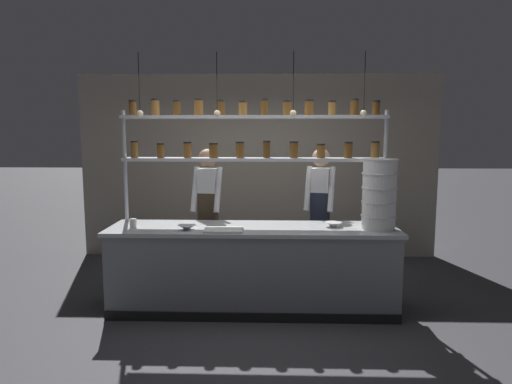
% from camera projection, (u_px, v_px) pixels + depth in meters
% --- Properties ---
extents(ground_plane, '(40.00, 40.00, 0.00)m').
position_uv_depth(ground_plane, '(253.00, 308.00, 5.05)').
color(ground_plane, '#3D3D42').
extents(back_wall, '(5.51, 0.12, 2.81)m').
position_uv_depth(back_wall, '(258.00, 167.00, 7.10)').
color(back_wall, '#9E9384').
rests_on(back_wall, ground_plane).
extents(prep_counter, '(3.11, 0.76, 0.92)m').
position_uv_depth(prep_counter, '(253.00, 268.00, 4.98)').
color(prep_counter, gray).
rests_on(prep_counter, ground_plane).
extents(spice_shelf_unit, '(3.00, 0.28, 2.31)m').
position_uv_depth(spice_shelf_unit, '(254.00, 141.00, 5.13)').
color(spice_shelf_unit, '#B7BABF').
rests_on(spice_shelf_unit, ground_plane).
extents(chef_left, '(0.39, 0.32, 1.74)m').
position_uv_depth(chef_left, '(208.00, 208.00, 5.63)').
color(chef_left, black).
rests_on(chef_left, ground_plane).
extents(chef_center, '(0.41, 0.35, 1.74)m').
position_uv_depth(chef_center, '(320.00, 207.00, 5.68)').
color(chef_center, black).
rests_on(chef_center, ground_plane).
extents(container_stack, '(0.37, 0.37, 0.74)m').
position_uv_depth(container_stack, '(379.00, 194.00, 4.78)').
color(container_stack, white).
rests_on(container_stack, prep_counter).
extents(cutting_board, '(0.40, 0.26, 0.02)m').
position_uv_depth(cutting_board, '(224.00, 230.00, 4.71)').
color(cutting_board, silver).
rests_on(cutting_board, prep_counter).
extents(prep_bowl_near_left, '(0.19, 0.19, 0.05)m').
position_uv_depth(prep_bowl_near_left, '(187.00, 227.00, 4.78)').
color(prep_bowl_near_left, silver).
rests_on(prep_bowl_near_left, prep_counter).
extents(prep_bowl_center_front, '(0.19, 0.19, 0.05)m').
position_uv_depth(prep_bowl_center_front, '(333.00, 225.00, 4.93)').
color(prep_bowl_center_front, silver).
rests_on(prep_bowl_center_front, prep_counter).
extents(serving_cup_front, '(0.07, 0.07, 0.09)m').
position_uv_depth(serving_cup_front, '(133.00, 223.00, 4.90)').
color(serving_cup_front, silver).
rests_on(serving_cup_front, prep_counter).
extents(pendant_light_row, '(2.42, 0.07, 0.66)m').
position_uv_depth(pendant_light_row, '(253.00, 110.00, 4.76)').
color(pendant_light_row, black).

